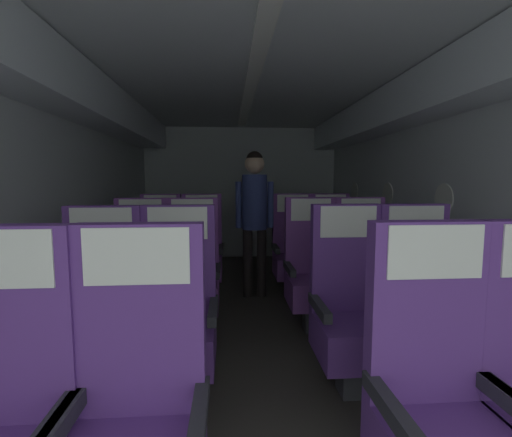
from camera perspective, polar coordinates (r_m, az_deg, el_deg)
The scene contains 17 objects.
ground at distance 3.24m, azimuth -0.13°, elevation -18.29°, with size 3.52×6.96×0.02m, color #3D3833.
fuselage_shell at distance 3.23m, azimuth -0.46°, elevation 11.80°, with size 3.40×6.61×2.28m.
seat_a_left_aisle at distance 1.46m, azimuth -18.44°, elevation -28.92°, with size 0.48×0.47×1.17m.
seat_a_right_window at distance 1.61m, azimuth 27.22°, elevation -25.73°, with size 0.48×0.47×1.17m.
seat_b_left_window at distance 2.40m, azimuth -23.39°, elevation -14.77°, with size 0.48×0.47×1.17m.
seat_b_left_aisle at distance 2.32m, azimuth -12.25°, elevation -15.17°, with size 0.48×0.47×1.17m.
seat_b_right_aisle at distance 2.58m, azimuth 24.37°, elevation -13.36°, with size 0.48×0.47×1.17m.
seat_b_right_window at distance 2.42m, azimuth 14.72°, elevation -14.30°, with size 0.48×0.47×1.17m.
seat_c_left_window at distance 3.30m, azimuth -17.83°, elevation -8.90°, with size 0.48×0.47×1.17m.
seat_c_left_aisle at distance 3.22m, azimuth -10.00°, elevation -9.05°, with size 0.48×0.47×1.17m.
seat_c_right_aisle at distance 3.42m, azimuth 16.48°, elevation -8.36°, with size 0.48×0.47×1.17m.
seat_c_right_window at distance 3.31m, azimuth 8.86°, elevation -8.65°, with size 0.48×0.47×1.17m.
seat_d_left_window at distance 4.22m, azimuth -14.90°, elevation -5.58°, with size 0.48×0.47×1.17m.
seat_d_left_aisle at distance 4.17m, azimuth -8.56°, elevation -5.58°, with size 0.48×0.47×1.17m.
seat_d_right_aisle at distance 4.31m, azimuth 11.87°, elevation -5.26°, with size 0.48×0.47×1.17m.
seat_d_right_window at distance 4.21m, azimuth 5.94°, elevation -5.43°, with size 0.48×0.47×1.17m.
flight_attendant at distance 4.06m, azimuth -0.22°, elevation 1.74°, with size 0.43×0.28×1.65m.
Camera 1 is at (-0.22, 0.33, 1.32)m, focal length 25.30 mm.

